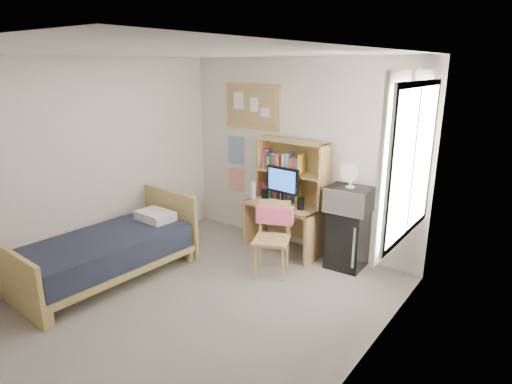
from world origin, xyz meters
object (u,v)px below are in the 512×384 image
Objects in this scene: desk at (284,227)px; mini_fridge at (347,239)px; bulletin_board at (252,107)px; microwave at (349,199)px; speaker_right at (301,204)px; speaker_left at (265,195)px; monitor at (283,186)px; desk_fan at (351,177)px; bed at (107,258)px; desk_chair at (271,239)px.

mini_fridge is (0.92, 0.04, 0.04)m from desk.
microwave is (1.68, -0.26, -1.01)m from bulletin_board.
speaker_right is 0.65m from microwave.
speaker_left is at bearing 180.00° from speaker_right.
monitor is 1.02× the size of microwave.
mini_fridge is at bearing 90.00° from desk_fan.
desk_fan is (1.23, 0.06, 0.44)m from speaker_left.
speaker_left is at bearing -35.30° from bulletin_board.
desk_fan is at bearing 45.33° from bed.
desk_chair is at bearing -43.92° from bulletin_board.
monitor is (-0.00, -0.06, 0.60)m from desk.
microwave reaches higher than desk_chair.
desk_fan is at bearing 24.09° from desk_chair.
speaker_right reaches higher than bed.
desk_fan is at bearing 12.78° from speaker_right.
speaker_left is at bearing -179.65° from microwave.
speaker_right is (1.06, -0.36, -1.16)m from bulletin_board.
desk_fan reaches higher than mini_fridge.
desk_fan reaches higher than desk.
mini_fridge is 0.39× the size of bed.
speaker_right is at bearing -0.00° from speaker_left.
monitor is 1.95× the size of desk_fan.
bulletin_board is 1.04× the size of desk_chair.
desk reaches higher than bed.
desk_fan is (0.00, -0.02, 0.82)m from mini_fridge.
microwave is 0.29m from desk_fan.
desk_fan reaches higher than monitor.
desk_fan reaches higher than speaker_right.
desk_chair is 1.08m from microwave.
speaker_left is 1.30m from desk_fan.
bulletin_board reaches higher than monitor.
bed is at bearing -112.56° from speaker_left.
desk_chair is at bearing -134.07° from mini_fridge.
bulletin_board is at bearing 164.77° from speaker_right.
desk_chair reaches higher than speaker_left.
bulletin_board reaches higher than desk_fan.
mini_fridge reaches higher than desk.
desk is 6.31× the size of speaker_left.
speaker_left is (0.96, 1.94, 0.49)m from bed.
monitor is at bearing -0.00° from speaker_left.
bed is at bearing -118.78° from desk.
bed is (-2.18, -2.02, -0.11)m from mini_fridge.
monitor is 0.35m from speaker_right.
monitor is (-0.93, -0.10, 0.56)m from mini_fridge.
speaker_left is at bearing 107.06° from desk_chair.
desk is 1.26m from desk_fan.
microwave is (0.00, -0.02, 0.53)m from mini_fridge.
desk_fan is at bearing 87.54° from microwave.
desk_fan reaches higher than desk_chair.
bed is at bearing -102.47° from bulletin_board.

